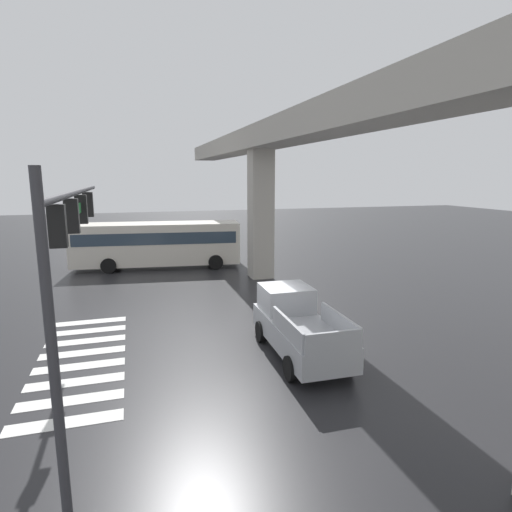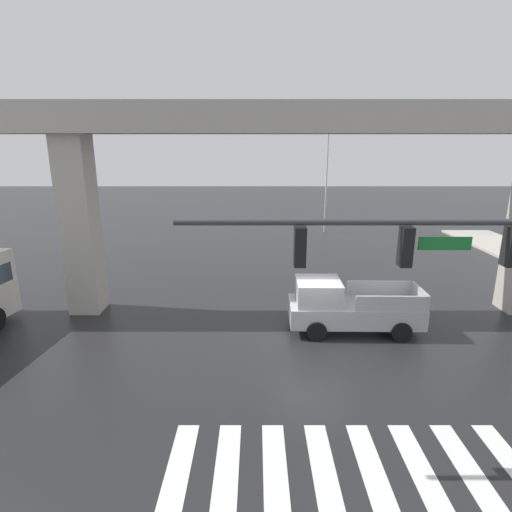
# 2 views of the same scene
# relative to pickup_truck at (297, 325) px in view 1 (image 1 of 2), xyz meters

# --- Properties ---
(ground_plane) EXTENTS (120.00, 120.00, 0.00)m
(ground_plane) POSITION_rel_pickup_truck_xyz_m (-1.49, -0.91, -0.99)
(ground_plane) COLOR #232326
(crosswalk_stripes) EXTENTS (8.25, 2.80, 0.01)m
(crosswalk_stripes) POSITION_rel_pickup_truck_xyz_m (-1.49, -7.14, -0.98)
(crosswalk_stripes) COLOR silver
(crosswalk_stripes) RESTS_ON ground
(elevated_overpass) EXTENTS (57.03, 1.97, 8.77)m
(elevated_overpass) POSITION_rel_pickup_truck_xyz_m (-1.49, 2.10, 6.48)
(elevated_overpass) COLOR #ADA89E
(elevated_overpass) RESTS_ON ground
(pickup_truck) EXTENTS (5.13, 2.15, 2.08)m
(pickup_truck) POSITION_rel_pickup_truck_xyz_m (0.00, 0.00, 0.00)
(pickup_truck) COLOR #A8AAAF
(pickup_truck) RESTS_ON ground
(city_bus) EXTENTS (3.77, 11.02, 2.99)m
(city_bus) POSITION_rel_pickup_truck_xyz_m (-15.58, -3.69, 0.73)
(city_bus) COLOR beige
(city_bus) RESTS_ON ground
(traffic_signal_mast) EXTENTS (10.89, 0.32, 6.20)m
(traffic_signal_mast) POSITION_rel_pickup_truck_xyz_m (1.89, -6.67, 3.68)
(traffic_signal_mast) COLOR #38383D
(traffic_signal_mast) RESTS_ON ground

